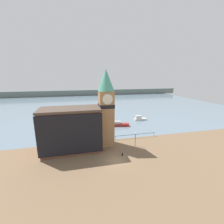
{
  "coord_description": "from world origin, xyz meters",
  "views": [
    {
      "loc": [
        -7.35,
        -27.37,
        17.59
      ],
      "look_at": [
        0.55,
        6.24,
        9.2
      ],
      "focal_mm": 24.0,
      "sensor_mm": 36.0,
      "label": 1
    }
  ],
  "objects_px": {
    "pier_building": "(71,130)",
    "boat_far": "(140,119)",
    "boat_near": "(119,124)",
    "lamp_post": "(135,137)",
    "mooring_bollard_near": "(122,154)",
    "clock_tower": "(106,106)"
  },
  "relations": [
    {
      "from": "boat_near",
      "to": "mooring_bollard_near",
      "type": "xyz_separation_m",
      "value": [
        -4.79,
        -19.8,
        -0.3
      ]
    },
    {
      "from": "clock_tower",
      "to": "boat_near",
      "type": "xyz_separation_m",
      "value": [
        7.18,
        13.36,
        -9.5
      ]
    },
    {
      "from": "boat_far",
      "to": "mooring_bollard_near",
      "type": "bearing_deg",
      "value": -118.48
    },
    {
      "from": "clock_tower",
      "to": "boat_near",
      "type": "height_order",
      "value": "clock_tower"
    },
    {
      "from": "boat_far",
      "to": "lamp_post",
      "type": "bearing_deg",
      "value": -113.69
    },
    {
      "from": "pier_building",
      "to": "boat_far",
      "type": "height_order",
      "value": "pier_building"
    },
    {
      "from": "boat_near",
      "to": "boat_far",
      "type": "height_order",
      "value": "boat_far"
    },
    {
      "from": "clock_tower",
      "to": "mooring_bollard_near",
      "type": "height_order",
      "value": "clock_tower"
    },
    {
      "from": "pier_building",
      "to": "mooring_bollard_near",
      "type": "xyz_separation_m",
      "value": [
        11.08,
        -5.3,
        -4.85
      ]
    },
    {
      "from": "boat_far",
      "to": "pier_building",
      "type": "bearing_deg",
      "value": -140.47
    },
    {
      "from": "pier_building",
      "to": "lamp_post",
      "type": "xyz_separation_m",
      "value": [
        15.72,
        -1.36,
        -2.69
      ]
    },
    {
      "from": "pier_building",
      "to": "boat_near",
      "type": "height_order",
      "value": "pier_building"
    },
    {
      "from": "clock_tower",
      "to": "boat_far",
      "type": "height_order",
      "value": "clock_tower"
    },
    {
      "from": "mooring_bollard_near",
      "to": "clock_tower",
      "type": "bearing_deg",
      "value": 110.34
    },
    {
      "from": "boat_far",
      "to": "lamp_post",
      "type": "xyz_separation_m",
      "value": [
        -10.34,
        -21.02,
        1.85
      ]
    },
    {
      "from": "pier_building",
      "to": "lamp_post",
      "type": "distance_m",
      "value": 16.01
    },
    {
      "from": "clock_tower",
      "to": "pier_building",
      "type": "bearing_deg",
      "value": -172.5
    },
    {
      "from": "boat_near",
      "to": "lamp_post",
      "type": "height_order",
      "value": "lamp_post"
    },
    {
      "from": "boat_near",
      "to": "lamp_post",
      "type": "xyz_separation_m",
      "value": [
        -0.15,
        -15.87,
        1.86
      ]
    },
    {
      "from": "clock_tower",
      "to": "pier_building",
      "type": "relative_size",
      "value": 1.39
    },
    {
      "from": "clock_tower",
      "to": "mooring_bollard_near",
      "type": "distance_m",
      "value": 11.97
    },
    {
      "from": "pier_building",
      "to": "boat_far",
      "type": "relative_size",
      "value": 2.81
    }
  ]
}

